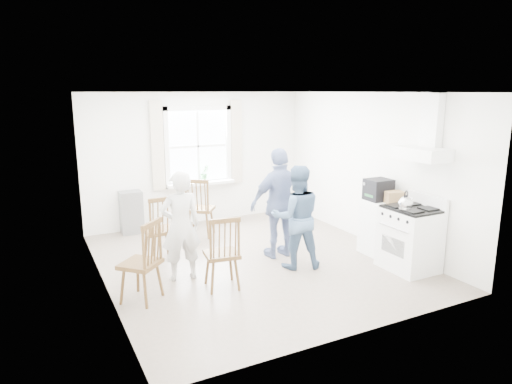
# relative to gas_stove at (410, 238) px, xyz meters

# --- Properties ---
(room_shell) EXTENTS (4.62, 5.12, 2.64)m
(room_shell) POSITION_rel_gas_stove_xyz_m (-1.91, 1.35, 0.82)
(room_shell) COLOR gray
(room_shell) RESTS_ON ground
(window_assembly) EXTENTS (1.88, 0.24, 1.70)m
(window_assembly) POSITION_rel_gas_stove_xyz_m (-1.91, 3.80, 0.98)
(window_assembly) COLOR white
(window_assembly) RESTS_ON room_shell
(range_hood) EXTENTS (0.45, 0.76, 0.94)m
(range_hood) POSITION_rel_gas_stove_xyz_m (0.16, -0.00, 1.42)
(range_hood) COLOR white
(range_hood) RESTS_ON room_shell
(shelf_unit) EXTENTS (0.40, 0.30, 0.80)m
(shelf_unit) POSITION_rel_gas_stove_xyz_m (-3.31, 3.68, -0.08)
(shelf_unit) COLOR slate
(shelf_unit) RESTS_ON ground
(gas_stove) EXTENTS (0.68, 0.76, 1.12)m
(gas_stove) POSITION_rel_gas_stove_xyz_m (0.00, 0.00, 0.00)
(gas_stove) COLOR white
(gas_stove) RESTS_ON ground
(kettle) EXTENTS (0.20, 0.20, 0.29)m
(kettle) POSITION_rel_gas_stove_xyz_m (-0.19, -0.05, 0.56)
(kettle) COLOR silver
(kettle) RESTS_ON gas_stove
(low_cabinet) EXTENTS (0.50, 0.55, 0.90)m
(low_cabinet) POSITION_rel_gas_stove_xyz_m (0.07, 0.70, -0.03)
(low_cabinet) COLOR white
(low_cabinet) RESTS_ON ground
(stereo_stack) EXTENTS (0.39, 0.35, 0.34)m
(stereo_stack) POSITION_rel_gas_stove_xyz_m (0.03, 0.77, 0.59)
(stereo_stack) COLOR black
(stereo_stack) RESTS_ON low_cabinet
(cardboard_box) EXTENTS (0.33, 0.27, 0.18)m
(cardboard_box) POSITION_rel_gas_stove_xyz_m (0.13, 0.51, 0.51)
(cardboard_box) COLOR #A4804F
(cardboard_box) RESTS_ON low_cabinet
(windsor_chair_a) EXTENTS (0.49, 0.48, 1.07)m
(windsor_chair_a) POSITION_rel_gas_stove_xyz_m (-3.21, 1.93, 0.17)
(windsor_chair_a) COLOR #4E3419
(windsor_chair_a) RESTS_ON ground
(windsor_chair_b) EXTENTS (0.49, 0.49, 1.04)m
(windsor_chair_b) POSITION_rel_gas_stove_xyz_m (-2.76, 0.55, 0.15)
(windsor_chair_b) COLOR #4E3419
(windsor_chair_b) RESTS_ON ground
(windsor_chair_c) EXTENTS (0.63, 0.63, 1.07)m
(windsor_chair_c) POSITION_rel_gas_stove_xyz_m (-3.73, 0.69, 0.17)
(windsor_chair_c) COLOR #4E3419
(windsor_chair_c) RESTS_ON ground
(person_left) EXTENTS (0.60, 0.60, 1.56)m
(person_left) POSITION_rel_gas_stove_xyz_m (-3.14, 1.19, 0.30)
(person_left) COLOR silver
(person_left) RESTS_ON ground
(person_mid) EXTENTS (0.97, 0.97, 1.56)m
(person_mid) POSITION_rel_gas_stove_xyz_m (-1.46, 0.84, 0.30)
(person_mid) COLOR slate
(person_mid) RESTS_ON ground
(person_right) EXTENTS (1.03, 1.03, 1.76)m
(person_right) POSITION_rel_gas_stove_xyz_m (-1.44, 1.36, 0.40)
(person_right) COLOR navy
(person_right) RESTS_ON ground
(potted_plant) EXTENTS (0.21, 0.21, 0.34)m
(potted_plant) POSITION_rel_gas_stove_xyz_m (-1.83, 3.71, 0.53)
(potted_plant) COLOR #35793C
(potted_plant) RESTS_ON window_assembly
(windsor_chair_d) EXTENTS (0.64, 0.64, 1.10)m
(windsor_chair_d) POSITION_rel_gas_stove_xyz_m (-2.28, 2.86, 0.19)
(windsor_chair_d) COLOR #4E3419
(windsor_chair_d) RESTS_ON ground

